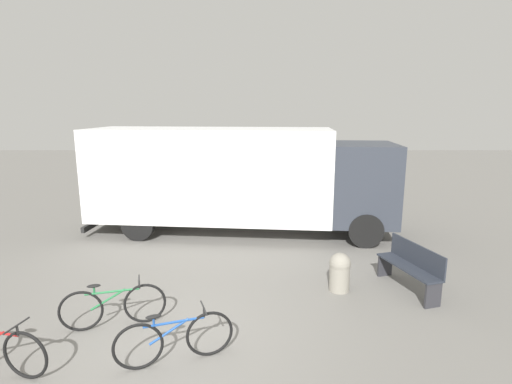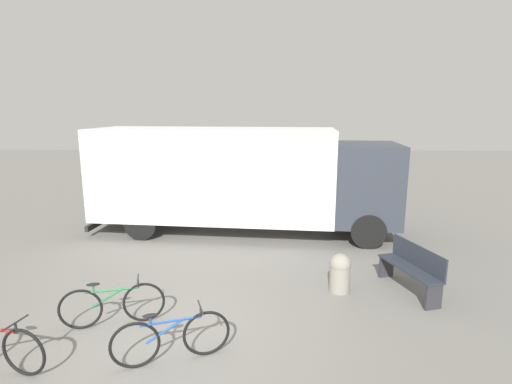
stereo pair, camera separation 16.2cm
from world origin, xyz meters
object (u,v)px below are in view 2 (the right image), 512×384
delivery_truck (239,176)px  park_bench (412,267)px  bicycle_middle (112,305)px  bollard_near_bench (340,272)px  bicycle_far (171,338)px

delivery_truck → park_bench: (3.70, -3.90, -1.18)m
delivery_truck → bicycle_middle: delivery_truck is taller
delivery_truck → bollard_near_bench: delivery_truck is taller
delivery_truck → bicycle_far: 6.46m
park_bench → bicycle_far: bearing=102.4°
park_bench → bicycle_far: 4.93m
bicycle_middle → bicycle_far: (1.23, -0.98, 0.00)m
delivery_truck → bicycle_far: size_ratio=5.41×
park_bench → bicycle_middle: park_bench is taller
park_bench → bicycle_middle: 5.72m
park_bench → bollard_near_bench: bearing=74.3°
park_bench → bollard_near_bench: (-1.44, -0.02, -0.11)m
bicycle_middle → bicycle_far: 1.57m
bicycle_far → bollard_near_bench: bicycle_far is taller
delivery_truck → park_bench: 5.51m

